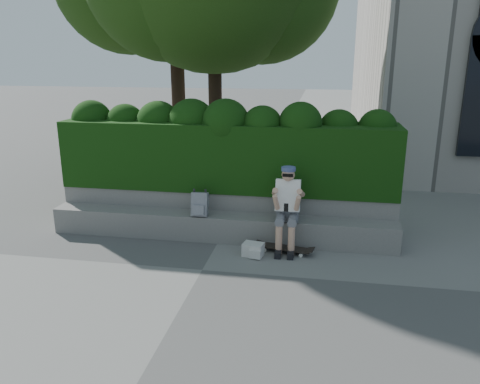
% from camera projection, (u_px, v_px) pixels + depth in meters
% --- Properties ---
extents(ground, '(80.00, 80.00, 0.00)m').
position_uv_depth(ground, '(202.00, 270.00, 6.99)').
color(ground, slate).
rests_on(ground, ground).
extents(bench_ledge, '(6.00, 0.45, 0.45)m').
position_uv_depth(bench_ledge, '(220.00, 227.00, 8.11)').
color(bench_ledge, gray).
rests_on(bench_ledge, ground).
extents(planter_wall, '(6.00, 0.50, 0.75)m').
position_uv_depth(planter_wall, '(225.00, 210.00, 8.52)').
color(planter_wall, gray).
rests_on(planter_wall, ground).
extents(hedge, '(6.00, 1.00, 1.20)m').
position_uv_depth(hedge, '(227.00, 155.00, 8.46)').
color(hedge, black).
rests_on(hedge, planter_wall).
extents(person, '(0.40, 0.76, 1.38)m').
position_uv_depth(person, '(287.00, 205.00, 7.60)').
color(person, slate).
rests_on(person, ground).
extents(skateboard, '(0.89, 0.39, 0.09)m').
position_uv_depth(skateboard, '(284.00, 248.00, 7.61)').
color(skateboard, black).
rests_on(skateboard, ground).
extents(backpack_plaid, '(0.28, 0.16, 0.40)m').
position_uv_depth(backpack_plaid, '(200.00, 204.00, 7.95)').
color(backpack_plaid, '#A0A0A4').
rests_on(backpack_plaid, bench_ledge).
extents(backpack_ground, '(0.36, 0.28, 0.21)m').
position_uv_depth(backpack_ground, '(253.00, 249.00, 7.48)').
color(backpack_ground, silver).
rests_on(backpack_ground, ground).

